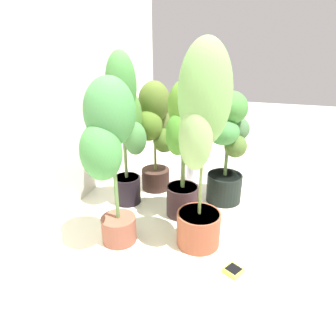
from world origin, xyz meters
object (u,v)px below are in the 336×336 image
potted_plant_back_left (109,145)px  potted_plant_back_right (156,130)px  potted_plant_front_left (202,137)px  nutrient_bottle (192,170)px  potted_plant_front_right (228,144)px  potted_plant_center (185,146)px  potted_plant_back_center (124,122)px  hygrometer_box (233,271)px

potted_plant_back_left → potted_plant_back_right: size_ratio=1.13×
potted_plant_back_left → potted_plant_front_left: bearing=-75.0°
nutrient_bottle → potted_plant_front_right: bearing=-131.8°
potted_plant_center → nutrient_bottle: bearing=6.8°
potted_plant_back_center → potted_plant_front_left: potted_plant_front_left is taller
potted_plant_back_left → potted_plant_center: size_ratio=1.06×
potted_plant_back_left → potted_plant_front_left: (0.12, -0.44, 0.05)m
potted_plant_center → nutrient_bottle: 0.66m
potted_plant_back_left → nutrient_bottle: potted_plant_back_left is taller
potted_plant_back_center → hygrometer_box: size_ratio=9.19×
hygrometer_box → nutrient_bottle: (0.98, 0.43, 0.07)m
potted_plant_back_left → nutrient_bottle: 1.08m
potted_plant_front_right → nutrient_bottle: potted_plant_front_right is taller
potted_plant_back_center → nutrient_bottle: 0.78m
potted_plant_back_center → nutrient_bottle: size_ratio=5.38×
potted_plant_front_left → potted_plant_center: potted_plant_front_left is taller
hygrometer_box → potted_plant_back_right: bearing=-107.9°
potted_plant_front_right → potted_plant_center: potted_plant_center is taller
potted_plant_front_left → potted_plant_front_right: bearing=-8.8°
potted_plant_back_right → hygrometer_box: 1.10m
potted_plant_center → hygrometer_box: (-0.46, -0.37, -0.46)m
potted_plant_back_center → potted_plant_front_left: 0.65m
potted_plant_front_right → hygrometer_box: bearing=-169.4°
potted_plant_back_center → potted_plant_back_right: potted_plant_back_center is taller
potted_plant_back_center → potted_plant_center: 0.42m
potted_plant_front_right → potted_plant_center: 0.35m
nutrient_bottle → potted_plant_back_right: bearing=135.1°
potted_plant_front_right → potted_plant_back_right: bearing=85.5°
potted_plant_back_center → potted_plant_back_right: 0.31m
hygrometer_box → potted_plant_back_center: bearing=-91.3°
potted_plant_front_left → hygrometer_box: bearing=-127.7°
potted_plant_front_left → nutrient_bottle: bearing=14.6°
potted_plant_front_right → nutrient_bottle: bearing=48.2°
potted_plant_center → potted_plant_front_right: bearing=-42.0°
potted_plant_back_left → potted_plant_back_center: potted_plant_back_center is taller
potted_plant_center → hygrometer_box: bearing=-141.1°
potted_plant_center → hygrometer_box: 0.75m
potted_plant_front_left → potted_plant_center: bearing=27.5°
potted_plant_front_right → nutrient_bottle: (0.27, 0.30, -0.33)m
nutrient_bottle → hygrometer_box: bearing=-156.3°
potted_plant_back_center → potted_plant_back_right: bearing=-24.8°
potted_plant_back_center → nutrient_bottle: bearing=-35.3°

